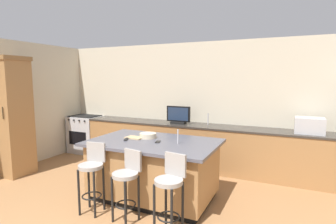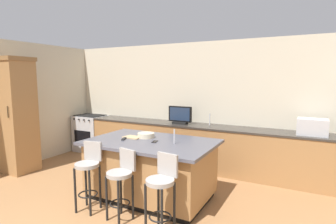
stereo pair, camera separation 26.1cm
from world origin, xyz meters
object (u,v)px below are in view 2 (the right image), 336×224
(tv_monitor, at_px, (180,116))
(bar_stool_left, at_px, (89,170))
(fruit_bowl, at_px, (146,135))
(cutting_board, at_px, (133,137))
(cell_phone, at_px, (155,142))
(tv_remote, at_px, (124,139))
(microwave, at_px, (312,127))
(bar_stool_center, at_px, (121,179))
(cabinet_tower, at_px, (17,113))
(range_oven, at_px, (91,133))
(kitchen_island, at_px, (151,169))
(bar_stool_right, at_px, (162,188))

(tv_monitor, distance_m, bar_stool_left, 2.45)
(tv_monitor, relative_size, bar_stool_left, 0.53)
(fruit_bowl, xyz_separation_m, cutting_board, (-0.19, -0.11, -0.03))
(cell_phone, relative_size, tv_remote, 0.88)
(microwave, xyz_separation_m, tv_monitor, (-2.48, -0.05, 0.03))
(fruit_bowl, bearing_deg, bar_stool_center, -78.17)
(cabinet_tower, distance_m, tv_remote, 2.57)
(microwave, xyz_separation_m, bar_stool_left, (-2.81, -2.42, -0.48))
(bar_stool_left, bearing_deg, cabinet_tower, 158.92)
(tv_monitor, bearing_deg, fruit_bowl, -87.80)
(range_oven, xyz_separation_m, cabinet_tower, (-0.15, -1.86, 0.72))
(kitchen_island, distance_m, bar_stool_right, 1.09)
(cabinet_tower, height_order, fruit_bowl, cabinet_tower)
(bar_stool_right, relative_size, fruit_bowl, 3.62)
(bar_stool_right, height_order, tv_remote, bar_stool_right)
(bar_stool_center, bearing_deg, kitchen_island, 102.94)
(range_oven, bearing_deg, fruit_bowl, -29.33)
(kitchen_island, xyz_separation_m, fruit_bowl, (-0.19, 0.16, 0.49))
(cabinet_tower, relative_size, fruit_bowl, 8.39)
(tv_monitor, xyz_separation_m, bar_stool_left, (-0.33, -2.37, -0.51))
(cabinet_tower, xyz_separation_m, cutting_board, (2.61, 0.26, -0.27))
(microwave, bearing_deg, bar_stool_left, -139.28)
(cabinet_tower, xyz_separation_m, bar_stool_center, (3.00, -0.56, -0.63))
(tv_monitor, distance_m, bar_stool_center, 2.44)
(range_oven, distance_m, cabinet_tower, 2.00)
(microwave, xyz_separation_m, bar_stool_center, (-2.24, -2.42, -0.50))
(cutting_board, bearing_deg, bar_stool_center, -64.81)
(tv_monitor, relative_size, bar_stool_center, 0.55)
(bar_stool_right, height_order, cutting_board, bar_stool_right)
(range_oven, bearing_deg, cell_phone, -29.80)
(tv_monitor, bearing_deg, cutting_board, -95.07)
(fruit_bowl, relative_size, tv_remote, 1.62)
(kitchen_island, xyz_separation_m, cutting_board, (-0.38, 0.05, 0.46))
(kitchen_island, relative_size, cutting_board, 6.89)
(cabinet_tower, relative_size, microwave, 4.81)
(kitchen_island, xyz_separation_m, microwave, (2.24, 1.65, 0.60))
(bar_stool_right, bearing_deg, bar_stool_center, -178.20)
(bar_stool_right, bearing_deg, tv_monitor, 119.36)
(bar_stool_right, relative_size, cutting_board, 3.44)
(kitchen_island, bearing_deg, tv_monitor, 98.62)
(tv_monitor, height_order, tv_remote, tv_monitor)
(range_oven, bearing_deg, tv_monitor, -1.12)
(bar_stool_center, distance_m, cutting_board, 0.98)
(cutting_board, bearing_deg, fruit_bowl, 28.86)
(bar_stool_left, distance_m, fruit_bowl, 1.07)
(microwave, bearing_deg, bar_stool_right, -122.13)
(tv_monitor, bearing_deg, cell_phone, -78.36)
(kitchen_island, xyz_separation_m, bar_stool_left, (-0.57, -0.77, 0.12))
(bar_stool_right, distance_m, tv_remote, 1.37)
(bar_stool_center, relative_size, tv_remote, 5.57)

